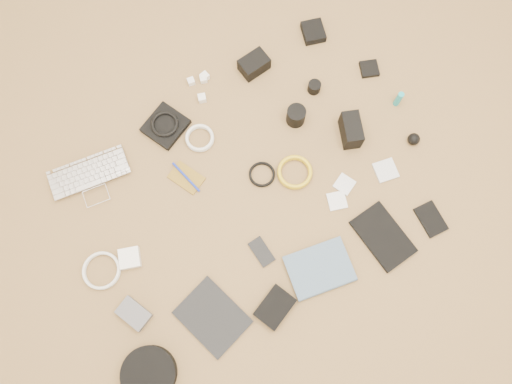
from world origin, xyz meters
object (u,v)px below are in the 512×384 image
dslr_camera (254,64)px  phone (262,252)px  laptop (93,183)px  headphone_case (149,374)px  paperback (328,291)px  tablet (213,317)px

dslr_camera → phone: (-0.37, -0.66, -0.03)m
laptop → headphone_case: 0.73m
phone → laptop: bearing=124.4°
phone → paperback: 0.28m
paperback → headphone_case: bearing=94.2°
laptop → headphone_case: size_ratio=1.61×
dslr_camera → tablet: dslr_camera is taller
tablet → dslr_camera: bearing=35.2°
dslr_camera → paperback: bearing=-109.6°
tablet → phone: (0.27, 0.11, -0.00)m
laptop → paperback: size_ratio=1.33×
laptop → phone: laptop is taller
laptop → tablet: 0.68m
phone → headphone_case: size_ratio=0.56×
tablet → headphone_case: headphone_case is taller
tablet → paperback: size_ratio=1.02×
dslr_camera → paperback: size_ratio=0.50×
paperback → tablet: bearing=82.4°
tablet → laptop: bearing=87.1°
phone → paperback: paperback is taller
dslr_camera → phone: size_ratio=1.07×
laptop → dslr_camera: dslr_camera is taller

